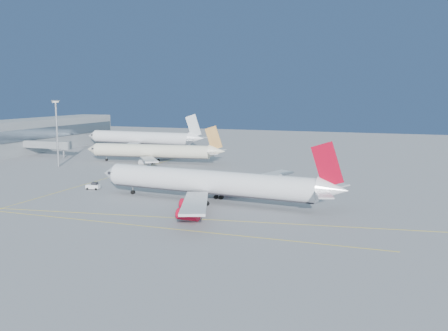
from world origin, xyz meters
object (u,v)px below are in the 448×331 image
airliner_third (144,138)px  light_mast (57,128)px  airliner_virgin (213,183)px  pushback_tug (93,186)px  airliner_etihad (154,151)px

airliner_third → light_mast: 65.30m
airliner_virgin → pushback_tug: airliner_virgin is taller
airliner_etihad → airliner_third: bearing=116.4°
airliner_etihad → pushback_tug: size_ratio=14.39×
airliner_virgin → light_mast: size_ratio=2.75×
airliner_etihad → pushback_tug: airliner_etihad is taller
airliner_virgin → pushback_tug: bearing=178.9°
pushback_tug → light_mast: (-38.02, 33.32, 13.57)m
pushback_tug → airliner_third: bearing=101.3°
airliner_virgin → airliner_etihad: airliner_virgin is taller
airliner_etihad → light_mast: bearing=-150.1°
airliner_etihad → pushback_tug: (9.24, -55.04, -3.59)m
airliner_third → light_mast: bearing=-88.9°
airliner_virgin → airliner_etihad: size_ratio=1.18×
airliner_virgin → pushback_tug: 38.82m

